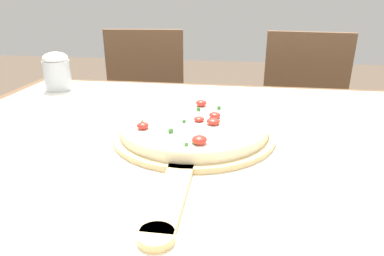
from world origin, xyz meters
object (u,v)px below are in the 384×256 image
Objects in this scene: pizza_peel at (192,137)px; flour_cup at (57,71)px; chair_left at (144,110)px; chair_right at (302,117)px; pizza at (194,125)px.

pizza_peel is 4.53× the size of flour_cup.
chair_right is (0.75, -0.00, 0.00)m from chair_left.
chair_right is at bearing 65.53° from pizza.
chair_right is 7.25× the size of flour_cup.
flour_cup is at bearing 144.83° from pizza_peel.
pizza_peel is at bearing -35.17° from flour_cup.
flour_cup is at bearing -142.46° from chair_right.
pizza_peel is 0.60m from flour_cup.
pizza is 0.97m from chair_right.
pizza is at bearing -72.08° from chair_left.
pizza_peel is 1.71× the size of pizza.
pizza_peel is at bearing -72.63° from chair_left.
chair_right is at bearing 31.01° from flour_cup.
chair_right is (0.39, 0.87, -0.25)m from pizza_peel.
flour_cup is (-0.49, 0.35, 0.06)m from pizza_peel.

